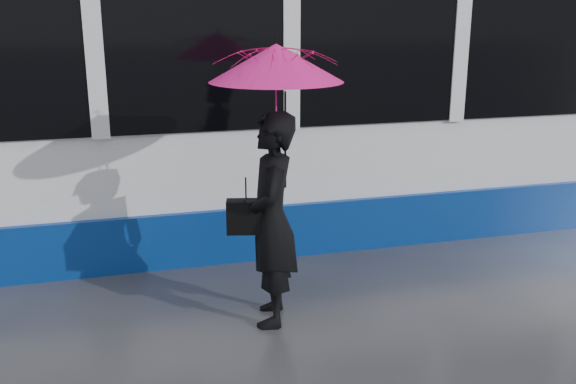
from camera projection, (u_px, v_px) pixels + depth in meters
name	position (u px, v px, depth m)	size (l,w,h in m)	color
ground	(198.00, 318.00, 5.91)	(90.00, 90.00, 0.00)	#27272B
rails	(172.00, 230.00, 8.23)	(34.00, 1.51, 0.02)	#3F3D38
tram	(303.00, 99.00, 8.23)	(26.00, 2.56, 3.35)	white
woman	(271.00, 220.00, 5.63)	(0.70, 0.46, 1.92)	black
umbrella	(276.00, 89.00, 5.33)	(1.35, 1.35, 1.29)	#F11459
handbag	(246.00, 217.00, 5.58)	(0.37, 0.22, 0.48)	black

